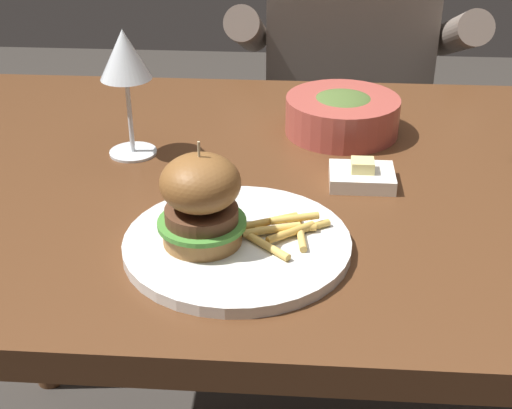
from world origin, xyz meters
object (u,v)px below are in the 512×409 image
main_plate (237,244)px  soup_bowl (342,114)px  burger_sandwich (201,200)px  wine_glass (125,60)px  butter_dish (362,176)px  diner_person (344,115)px

main_plate → soup_bowl: bearing=69.5°
burger_sandwich → wine_glass: size_ratio=0.67×
burger_sandwich → wine_glass: (-0.14, 0.26, 0.08)m
main_plate → butter_dish: (0.16, 0.18, 0.00)m
wine_glass → soup_bowl: wine_glass is taller
burger_sandwich → diner_person: (0.21, 0.88, -0.24)m
wine_glass → diner_person: size_ratio=0.16×
wine_glass → butter_dish: 0.37m
butter_dish → soup_bowl: (-0.02, 0.18, 0.02)m
wine_glass → butter_dish: bearing=-12.7°
main_plate → soup_bowl: soup_bowl is taller
diner_person → soup_bowl: bearing=-93.8°
soup_bowl → main_plate: bearing=-110.5°
butter_dish → diner_person: diner_person is taller
main_plate → wine_glass: wine_glass is taller
butter_dish → diner_person: 0.72m
main_plate → diner_person: bearing=79.1°
burger_sandwich → soup_bowl: bearing=64.6°
main_plate → butter_dish: butter_dish is taller
main_plate → burger_sandwich: size_ratio=2.12×
burger_sandwich → diner_person: size_ratio=0.11×
main_plate → wine_glass: size_ratio=1.42×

